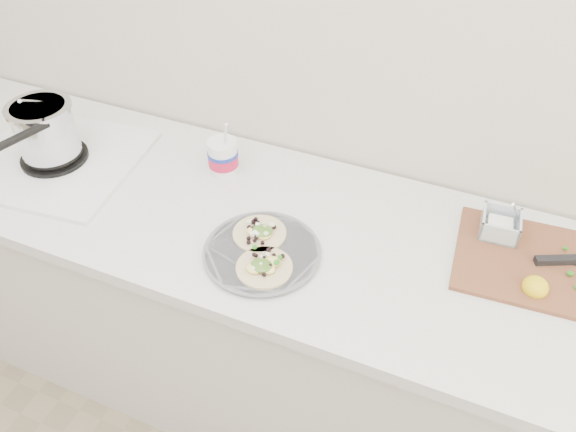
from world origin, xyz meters
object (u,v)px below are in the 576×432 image
at_px(tub, 223,154).
at_px(cutboard, 545,259).
at_px(taco_plate, 262,250).
at_px(stove, 49,141).

height_order(tub, cutboard, tub).
xyz_separation_m(taco_plate, cutboard, (0.67, 0.25, -0.00)).
xyz_separation_m(stove, tub, (0.50, 0.16, -0.01)).
relative_size(stove, taco_plate, 1.78).
height_order(stove, cutboard, stove).
relative_size(taco_plate, tub, 1.48).
bearing_deg(stove, tub, 11.85).
distance_m(stove, cutboard, 1.42).
bearing_deg(tub, cutboard, -1.63).
distance_m(tub, cutboard, 0.92).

